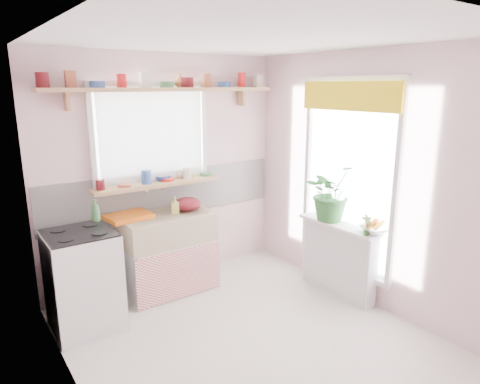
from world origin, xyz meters
TOP-DOWN VIEW (x-y plane):
  - room at (0.66, 0.86)m, footprint 3.20×3.20m
  - sink_unit at (-0.15, 1.29)m, footprint 0.95×0.65m
  - cooker at (-1.10, 1.05)m, footprint 0.58×0.58m
  - radiator_ledge at (1.30, 0.20)m, footprint 0.22×0.95m
  - windowsill at (-0.15, 1.48)m, footprint 1.40×0.22m
  - pine_shelf at (0.00, 1.47)m, footprint 2.52×0.24m
  - shelf_crockery at (-0.00, 1.47)m, footprint 2.47×0.11m
  - sill_crockery at (-0.20, 1.48)m, footprint 1.35×0.11m
  - dish_tray at (-0.53, 1.38)m, footprint 0.47×0.37m
  - colander at (0.11, 1.31)m, footprint 0.37×0.37m
  - jade_plant at (1.29, 0.34)m, footprint 0.58×0.52m
  - fruit_bowl at (1.33, -0.20)m, footprint 0.34×0.34m
  - herb_pot at (1.21, -0.20)m, footprint 0.13×0.10m
  - soap_bottle_sink at (-0.05, 1.28)m, footprint 0.10×0.11m
  - sill_cup at (0.14, 1.54)m, footprint 0.14×0.14m
  - sill_bowl at (-0.06, 1.54)m, footprint 0.21×0.21m
  - shelf_vase at (0.19, 1.53)m, footprint 0.15×0.15m
  - cooker_bottle at (-0.88, 1.27)m, footprint 0.10×0.10m
  - fruit at (1.34, -0.19)m, footprint 0.20×0.14m

SIDE VIEW (x-z plane):
  - radiator_ledge at x=1.30m, z-range 0.01..0.78m
  - sink_unit at x=-0.15m, z-range -0.13..0.99m
  - cooker at x=-1.10m, z-range 0.00..0.92m
  - fruit_bowl at x=1.33m, z-range 0.78..0.84m
  - fruit at x=1.34m, z-range 0.82..0.92m
  - dish_tray at x=-0.53m, z-range 0.85..0.89m
  - herb_pot at x=1.21m, z-range 0.78..0.98m
  - colander at x=0.11m, z-range 0.85..0.99m
  - soap_bottle_sink at x=-0.05m, z-range 0.85..1.03m
  - cooker_bottle at x=-0.88m, z-range 0.92..1.13m
  - jade_plant at x=1.29m, z-range 0.78..1.38m
  - windowsill at x=-0.15m, z-range 1.12..1.16m
  - sill_bowl at x=-0.06m, z-range 1.16..1.21m
  - sill_cup at x=0.14m, z-range 1.16..1.24m
  - sill_crockery at x=-0.20m, z-range 1.15..1.27m
  - room at x=0.66m, z-range -0.23..2.97m
  - pine_shelf at x=0.00m, z-range 2.10..2.14m
  - shelf_crockery at x=0.00m, z-range 2.14..2.26m
  - shelf_vase at x=0.19m, z-range 2.14..2.28m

